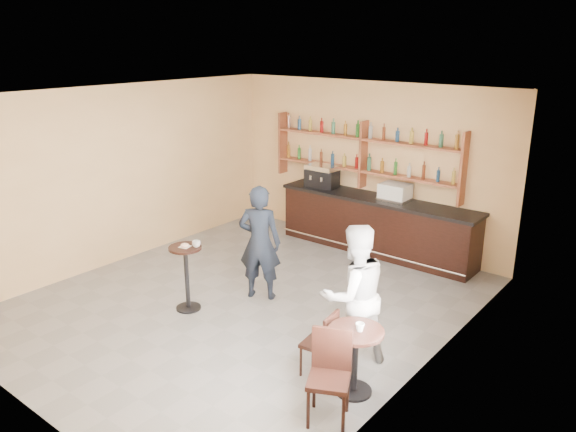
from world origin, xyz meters
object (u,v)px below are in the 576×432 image
Objects in this scene: pastry_case at (395,192)px; chair_west at (319,343)px; chair_south at (329,379)px; bar_counter at (376,225)px; man_main at (260,243)px; pedestal_table at (187,278)px; espresso_machine at (322,176)px; cafe_table at (355,361)px; patron_second at (354,295)px.

chair_west is at bearing -76.23° from pastry_case.
pastry_case is 5.10m from chair_south.
bar_counter is 2.94m from man_main.
pastry_case reaches higher than pedestal_table.
pedestal_table is at bearing -112.02° from pastry_case.
chair_south is at bearing -60.72° from espresso_machine.
cafe_table is at bearing -69.64° from pastry_case.
patron_second is (2.15, -0.67, 0.00)m from man_main.
pedestal_table is at bearing -104.48° from bar_counter.
chair_west is (1.56, -4.06, -0.12)m from bar_counter.
espresso_machine is 0.34× the size of man_main.
man_main is at bearing 118.29° from chair_south.
bar_counter is 4.36m from chair_west.
man_main is 2.24× the size of cafe_table.
chair_south is at bearing 35.41° from chair_west.
cafe_table is 0.44× the size of patron_second.
bar_counter is 4.63m from cafe_table.
pedestal_table is at bearing -53.05° from patron_second.
pedestal_table is at bearing -92.75° from espresso_machine.
patron_second is at bearing 7.16° from pedestal_table.
bar_counter is at bearing -6.94° from espresso_machine.
bar_counter is 5.19m from chair_south.
pastry_case is (0.36, 0.00, 0.71)m from bar_counter.
chair_south reaches higher than chair_west.
patron_second reaches higher than pedestal_table.
patron_second is (0.16, 0.51, 0.50)m from chair_west.
pastry_case is 4.55m from cafe_table.
espresso_machine reaches higher than pastry_case.
espresso_machine is 3.99m from pedestal_table.
man_main reaches higher than pedestal_table.
chair_south is (2.59, -1.83, -0.41)m from man_main.
bar_counter is 1.50m from espresso_machine.
chair_south is (0.60, -0.65, 0.08)m from chair_west.
pedestal_table is (-1.01, -3.90, -0.04)m from bar_counter.
chair_south is (2.16, -4.71, -0.04)m from bar_counter.
chair_west is (2.85, -4.06, -0.88)m from espresso_machine.
patron_second is at bearing -56.64° from espresso_machine.
bar_counter is 3.96× the size of chair_south.
bar_counter is at bearing 177.24° from pastry_case.
pastry_case is 0.66× the size of cafe_table.
chair_south is at bearing 118.15° from man_main.
espresso_machine is 0.34× the size of patron_second.
chair_south is (3.45, -4.71, -0.80)m from espresso_machine.
cafe_table is at bearing -62.83° from bar_counter.
cafe_table is (2.11, -4.11, -0.13)m from bar_counter.
pastry_case is 0.29× the size of patron_second.
cafe_table is at bearing 77.51° from chair_west.
man_main is at bearing -80.25° from espresso_machine.
pedestal_table is 0.55× the size of man_main.
pastry_case is at bearing 70.74° from pedestal_table.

